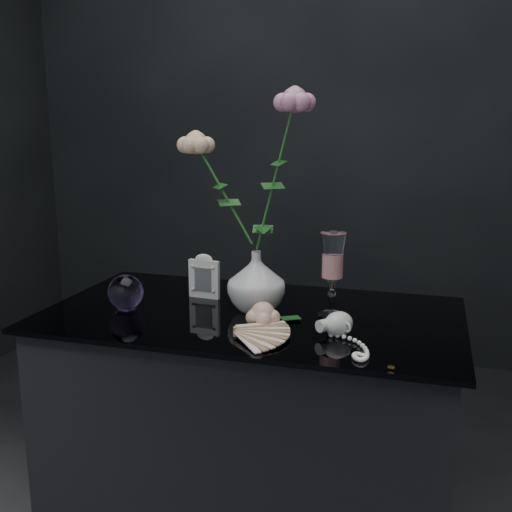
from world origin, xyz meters
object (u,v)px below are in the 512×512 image
(picture_frame, at_px, (204,276))
(paperweight, at_px, (126,292))
(loose_rose, at_px, (263,314))
(pearl_jar, at_px, (339,323))
(vase, at_px, (256,281))
(wine_glass, at_px, (332,275))

(picture_frame, distance_m, paperweight, 0.22)
(picture_frame, xyz_separation_m, loose_rose, (0.22, -0.19, -0.03))
(loose_rose, relative_size, pearl_jar, 0.87)
(vase, distance_m, wine_glass, 0.20)
(wine_glass, height_order, picture_frame, wine_glass)
(picture_frame, height_order, loose_rose, picture_frame)
(vase, bearing_deg, pearl_jar, -28.19)
(picture_frame, bearing_deg, vase, -17.56)
(vase, height_order, pearl_jar, vase)
(paperweight, relative_size, loose_rose, 0.51)
(paperweight, height_order, loose_rose, paperweight)
(wine_glass, bearing_deg, picture_frame, 170.27)
(wine_glass, height_order, pearl_jar, wine_glass)
(loose_rose, bearing_deg, pearl_jar, -3.10)
(paperweight, bearing_deg, wine_glass, 10.09)
(vase, distance_m, picture_frame, 0.18)
(picture_frame, height_order, paperweight, picture_frame)
(vase, bearing_deg, picture_frame, 157.71)
(paperweight, distance_m, loose_rose, 0.38)
(paperweight, bearing_deg, pearl_jar, -3.99)
(wine_glass, distance_m, paperweight, 0.53)
(vase, height_order, loose_rose, vase)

